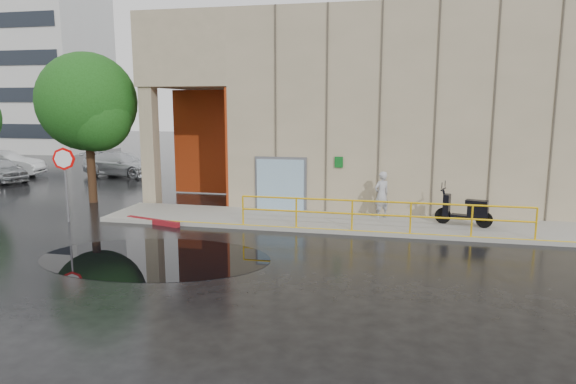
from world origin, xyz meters
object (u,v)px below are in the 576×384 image
red_curb (153,221)px  car_a (0,170)px  car_b (2,164)px  tree_near (89,106)px  scooter (465,201)px  stop_sign (65,168)px  person (382,195)px  car_c (122,164)px

red_curb → car_a: (-13.00, 7.45, 0.60)m
car_b → car_a: bearing=-153.5°
tree_near → red_curb: bearing=-36.1°
scooter → tree_near: bearing=-169.4°
stop_sign → car_b: 14.85m
red_curb → tree_near: tree_near is taller
person → car_c: (-15.71, 8.90, -0.30)m
person → tree_near: bearing=-44.2°
car_c → car_a: bearing=133.3°
scooter → person: bearing=-176.1°
red_curb → car_b: (-14.43, 9.27, 0.68)m
car_a → car_b: (-1.43, 1.82, 0.08)m
person → scooter: bearing=127.5°
stop_sign → car_b: bearing=148.9°
person → car_a: person is taller
person → car_a: size_ratio=0.43×
scooter → tree_near: 15.74m
scooter → red_curb: 11.10m
scooter → car_c: 20.88m
red_curb → car_a: size_ratio=0.60×
red_curb → car_c: car_c is taller
stop_sign → car_b: size_ratio=0.59×
car_a → car_b: car_b is taller
stop_sign → tree_near: 4.34m
person → car_c: bearing=-69.0°
car_c → tree_near: tree_near is taller
car_a → car_c: (5.39, 3.59, 0.03)m
scooter → car_c: bearing=169.6°
tree_near → car_c: bearing=112.5°
person → car_c: person is taller
scooter → car_a: 24.69m
car_b → stop_sign: bearing=-142.4°
car_b → scooter: bearing=-118.7°
person → stop_sign: bearing=-26.9°
car_a → car_c: bearing=-31.5°
car_c → tree_near: bearing=-147.9°
red_curb → scooter: bearing=7.7°
stop_sign → car_c: size_ratio=0.56×
car_b → tree_near: bearing=-132.9°
scooter → car_a: scooter is taller
car_b → car_c: 7.04m
person → red_curb: 8.44m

